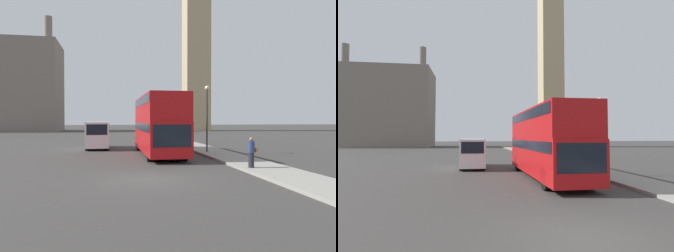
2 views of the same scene
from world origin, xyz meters
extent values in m
plane|color=#383533|center=(0.00, 0.00, 0.00)|extent=(300.00, 300.00, 0.00)
cube|color=tan|center=(18.62, 60.98, 22.47)|extent=(5.64, 5.64, 44.94)
cube|color=slate|center=(-23.36, 65.40, 10.11)|extent=(20.90, 14.10, 20.21)
cylinder|color=slate|center=(-32.24, 59.40, 22.44)|extent=(1.69, 1.69, 4.45)
cylinder|color=slate|center=(-14.48, 59.40, 22.44)|extent=(1.69, 1.69, 4.45)
cube|color=#B71114|center=(1.94, 9.88, 1.41)|extent=(2.59, 10.94, 2.22)
cube|color=#B71114|center=(1.94, 9.88, 3.42)|extent=(2.59, 10.72, 1.80)
cube|color=black|center=(1.94, 9.88, 2.10)|extent=(2.63, 10.50, 0.55)
cube|color=black|center=(1.94, 9.88, 3.95)|extent=(2.63, 10.28, 0.55)
cube|color=black|center=(1.94, 4.40, 1.68)|extent=(2.28, 0.03, 1.33)
cylinder|color=black|center=(1.01, 6.05, 0.55)|extent=(0.72, 1.10, 1.10)
cylinder|color=black|center=(2.87, 6.05, 0.55)|extent=(0.72, 1.10, 1.10)
cylinder|color=black|center=(1.01, 13.71, 0.55)|extent=(0.72, 1.10, 1.10)
cylinder|color=black|center=(2.87, 13.71, 0.55)|extent=(0.72, 1.10, 1.10)
cube|color=white|center=(-2.68, 15.94, 1.31)|extent=(1.99, 5.26, 2.21)
cube|color=black|center=(-2.68, 13.30, 1.80)|extent=(1.69, 0.02, 0.88)
cube|color=black|center=(-2.68, 14.23, 1.80)|extent=(2.02, 0.95, 0.71)
cylinder|color=black|center=(-3.43, 14.15, 0.38)|extent=(0.50, 0.77, 0.77)
cylinder|color=black|center=(-1.94, 14.15, 0.38)|extent=(0.50, 0.77, 0.77)
cylinder|color=black|center=(-3.43, 17.72, 0.38)|extent=(0.50, 0.77, 0.77)
cylinder|color=black|center=(-1.94, 17.72, 0.38)|extent=(0.50, 0.77, 0.77)
cylinder|color=#2D332D|center=(5.79, 10.13, 2.52)|extent=(0.12, 0.12, 4.74)
sphere|color=beige|center=(5.79, 10.13, 5.07)|extent=(0.36, 0.36, 0.36)
camera|label=1|loc=(-1.67, -14.28, 2.63)|focal=35.00mm
camera|label=2|loc=(-2.91, -6.45, 2.60)|focal=28.00mm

